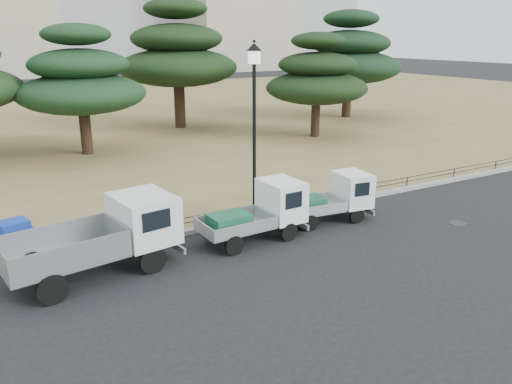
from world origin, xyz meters
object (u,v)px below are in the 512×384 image
street_lamp (254,102)px  tarp_pile (4,243)px  truck_large (103,235)px  truck_kei_front (260,212)px  truck_kei_rear (333,198)px

street_lamp → tarp_pile: 9.03m
truck_large → street_lamp: (5.85, 1.85, 3.11)m
truck_large → truck_kei_front: (5.03, 0.03, -0.21)m
truck_kei_rear → street_lamp: bearing=152.4°
truck_kei_front → truck_kei_rear: truck_kei_front is taller
truck_kei_rear → truck_kei_front: bearing=-169.5°
truck_kei_rear → tarp_pile: (-10.62, 1.94, -0.24)m
truck_kei_front → truck_kei_rear: 3.18m
truck_kei_rear → street_lamp: street_lamp is taller
truck_large → truck_kei_front: bearing=-8.9°
truck_large → street_lamp: 6.87m
tarp_pile → truck_large: bearing=-42.2°
truck_kei_front → street_lamp: size_ratio=0.59×
tarp_pile → street_lamp: bearing=-2.3°
street_lamp → truck_kei_front: bearing=-114.1°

